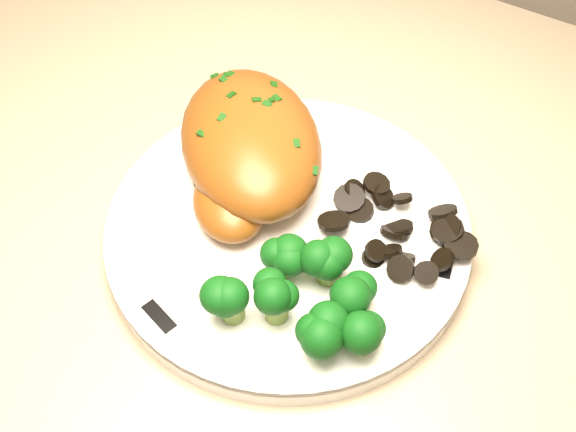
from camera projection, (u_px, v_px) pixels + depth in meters
The scene contains 8 objects.
plate at pixel (288, 231), 0.58m from camera, with size 0.29×0.29×0.02m, color white.
rim_accent_0 at pixel (446, 262), 0.54m from camera, with size 0.03×0.01×0.00m, color black.
rim_accent_1 at pixel (258, 115), 0.64m from camera, with size 0.03×0.01×0.00m, color black.
rim_accent_2 at pixel (159, 317), 0.52m from camera, with size 0.03×0.01×0.00m, color black.
gravy_pool at pixel (252, 168), 0.60m from camera, with size 0.10×0.10×0.00m, color #3D260B.
chicken_breast at pixel (248, 149), 0.58m from camera, with size 0.19×0.20×0.06m.
mushroom_pile at pixel (399, 237), 0.55m from camera, with size 0.10×0.07×0.03m.
broccoli_florets at pixel (309, 294), 0.50m from camera, with size 0.12×0.09×0.04m.
Camera 1 is at (-0.37, 1.29, 1.38)m, focal length 45.00 mm.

